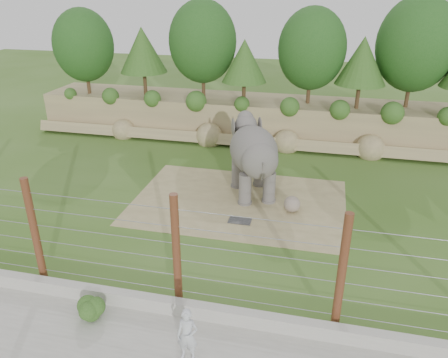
% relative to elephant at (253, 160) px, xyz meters
% --- Properties ---
extents(ground, '(90.00, 90.00, 0.00)m').
position_rel_elephant_xyz_m(ground, '(-0.98, -4.00, -1.80)').
color(ground, '#376019').
rests_on(ground, ground).
extents(back_embankment, '(30.00, 5.52, 8.77)m').
position_rel_elephant_xyz_m(back_embankment, '(-0.39, 8.68, 2.17)').
color(back_embankment, '#877655').
rests_on(back_embankment, ground).
extents(dirt_patch, '(10.00, 7.00, 0.02)m').
position_rel_elephant_xyz_m(dirt_patch, '(-0.48, -1.00, -1.79)').
color(dirt_patch, '#958759').
rests_on(dirt_patch, ground).
extents(drain_grate, '(1.00, 0.60, 0.03)m').
position_rel_elephant_xyz_m(drain_grate, '(-0.07, -2.82, -1.76)').
color(drain_grate, '#262628').
rests_on(drain_grate, dirt_patch).
extents(elephant, '(3.45, 4.84, 3.60)m').
position_rel_elephant_xyz_m(elephant, '(0.00, 0.00, 0.00)').
color(elephant, '#57534E').
rests_on(elephant, ground).
extents(stone_ball, '(0.76, 0.76, 0.76)m').
position_rel_elephant_xyz_m(stone_ball, '(2.07, -1.42, -1.40)').
color(stone_ball, gray).
rests_on(stone_ball, dirt_patch).
extents(retaining_wall, '(26.00, 0.35, 0.50)m').
position_rel_elephant_xyz_m(retaining_wall, '(-0.98, -9.00, -1.55)').
color(retaining_wall, '#A7A59B').
rests_on(retaining_wall, ground).
extents(barrier_fence, '(20.26, 0.26, 4.00)m').
position_rel_elephant_xyz_m(barrier_fence, '(-0.98, -8.50, 0.20)').
color(barrier_fence, '#5A2A16').
rests_on(barrier_fence, ground).
extents(walkway_shrub, '(0.69, 0.69, 0.69)m').
position_rel_elephant_xyz_m(walkway_shrub, '(-3.40, -9.80, -1.44)').
color(walkway_shrub, '#2A561A').
rests_on(walkway_shrub, walkway).
extents(zookeeper, '(0.61, 0.41, 1.66)m').
position_rel_elephant_xyz_m(zookeeper, '(0.02, -10.66, -0.96)').
color(zookeeper, '#A9AFB3').
rests_on(zookeeper, walkway).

